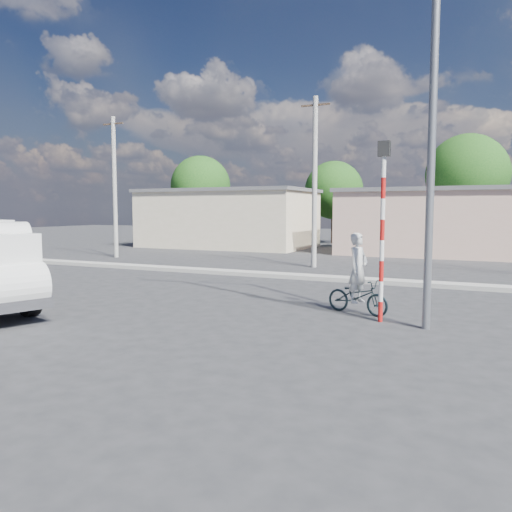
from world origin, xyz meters
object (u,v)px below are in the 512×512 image
at_px(traffic_pole, 383,216).
at_px(streetlight, 425,109).
at_px(cyclist, 358,279).
at_px(bicycle, 358,296).

bearing_deg(traffic_pole, streetlight, -17.73).
bearing_deg(cyclist, streetlight, -103.80).
height_order(bicycle, cyclist, cyclist).
relative_size(bicycle, traffic_pole, 0.41).
relative_size(bicycle, streetlight, 0.20).
distance_m(cyclist, traffic_pole, 1.96).
distance_m(bicycle, cyclist, 0.45).
bearing_deg(traffic_pole, bicycle, 136.31).
height_order(traffic_pole, streetlight, streetlight).
bearing_deg(bicycle, cyclist, 0.00).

